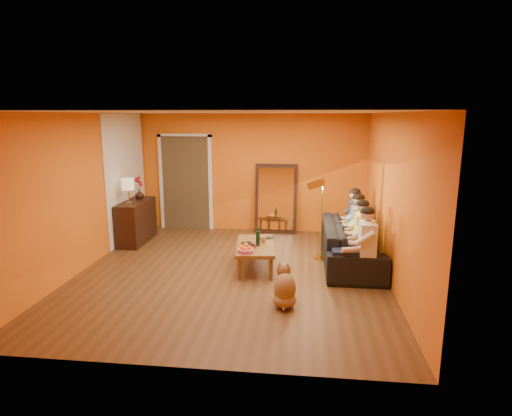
# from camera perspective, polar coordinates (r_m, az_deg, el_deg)

# --- Properties ---
(room_shell) EXTENTS (5.00, 5.50, 2.60)m
(room_shell) POSITION_cam_1_polar(r_m,az_deg,el_deg) (7.18, -2.90, 2.19)
(room_shell) COLOR brown
(room_shell) RESTS_ON ground
(white_accent) EXTENTS (0.02, 1.90, 2.58)m
(white_accent) POSITION_cam_1_polar(r_m,az_deg,el_deg) (9.20, -16.94, 3.90)
(white_accent) COLOR white
(white_accent) RESTS_ON wall_left
(doorway_recess) EXTENTS (1.06, 0.30, 2.10)m
(doorway_recess) POSITION_cam_1_polar(r_m,az_deg,el_deg) (9.92, -9.14, 3.38)
(doorway_recess) COLOR #3F2D19
(doorway_recess) RESTS_ON floor
(door_jamb_left) EXTENTS (0.08, 0.06, 2.20)m
(door_jamb_left) POSITION_cam_1_polar(r_m,az_deg,el_deg) (9.97, -12.49, 3.30)
(door_jamb_left) COLOR white
(door_jamb_left) RESTS_ON wall_back
(door_jamb_right) EXTENTS (0.08, 0.06, 2.20)m
(door_jamb_right) POSITION_cam_1_polar(r_m,az_deg,el_deg) (9.66, -6.07, 3.24)
(door_jamb_right) COLOR white
(door_jamb_right) RESTS_ON wall_back
(door_header) EXTENTS (1.22, 0.06, 0.08)m
(door_header) POSITION_cam_1_polar(r_m,az_deg,el_deg) (9.70, -9.55, 9.53)
(door_header) COLOR white
(door_header) RESTS_ON wall_back
(mirror_frame) EXTENTS (0.92, 0.27, 1.51)m
(mirror_frame) POSITION_cam_1_polar(r_m,az_deg,el_deg) (9.43, 2.68, 1.28)
(mirror_frame) COLOR black
(mirror_frame) RESTS_ON floor
(mirror_glass) EXTENTS (0.78, 0.21, 1.35)m
(mirror_glass) POSITION_cam_1_polar(r_m,az_deg,el_deg) (9.39, 2.66, 1.23)
(mirror_glass) COLOR white
(mirror_glass) RESTS_ON mirror_frame
(sideboard) EXTENTS (0.44, 1.18, 0.85)m
(sideboard) POSITION_cam_1_polar(r_m,az_deg,el_deg) (9.09, -15.67, -1.75)
(sideboard) COLOR black
(sideboard) RESTS_ON floor
(table_lamp) EXTENTS (0.24, 0.24, 0.51)m
(table_lamp) POSITION_cam_1_polar(r_m,az_deg,el_deg) (8.68, -16.66, 2.13)
(table_lamp) COLOR beige
(table_lamp) RESTS_ON sideboard
(sofa) EXTENTS (2.40, 0.94, 0.70)m
(sofa) POSITION_cam_1_polar(r_m,az_deg,el_deg) (7.73, 12.51, -4.60)
(sofa) COLOR black
(sofa) RESTS_ON floor
(coffee_table) EXTENTS (0.76, 1.28, 0.42)m
(coffee_table) POSITION_cam_1_polar(r_m,az_deg,el_deg) (7.31, -0.10, -6.45)
(coffee_table) COLOR brown
(coffee_table) RESTS_ON floor
(floor_lamp) EXTENTS (0.36, 0.31, 1.44)m
(floor_lamp) POSITION_cam_1_polar(r_m,az_deg,el_deg) (7.70, 8.81, -1.67)
(floor_lamp) COLOR gold
(floor_lamp) RESTS_ON floor
(dog) EXTENTS (0.45, 0.57, 0.59)m
(dog) POSITION_cam_1_polar(r_m,az_deg,el_deg) (5.92, 3.87, -10.23)
(dog) COLOR olive
(dog) RESTS_ON floor
(person_far_left) EXTENTS (0.70, 0.44, 1.22)m
(person_far_left) POSITION_cam_1_polar(r_m,az_deg,el_deg) (6.72, 14.56, -4.96)
(person_far_left) COLOR beige
(person_far_left) RESTS_ON sofa
(person_mid_left) EXTENTS (0.70, 0.44, 1.22)m
(person_mid_left) POSITION_cam_1_polar(r_m,az_deg,el_deg) (7.25, 13.98, -3.68)
(person_mid_left) COLOR #E6E34C
(person_mid_left) RESTS_ON sofa
(person_mid_right) EXTENTS (0.70, 0.44, 1.22)m
(person_mid_right) POSITION_cam_1_polar(r_m,az_deg,el_deg) (7.77, 13.47, -2.57)
(person_mid_right) COLOR #81A3C8
(person_mid_right) RESTS_ON sofa
(person_far_right) EXTENTS (0.70, 0.44, 1.22)m
(person_far_right) POSITION_cam_1_polar(r_m,az_deg,el_deg) (8.30, 13.04, -1.61)
(person_far_right) COLOR #37373C
(person_far_right) RESTS_ON sofa
(fruit_bowl) EXTENTS (0.26, 0.26, 0.16)m
(fruit_bowl) POSITION_cam_1_polar(r_m,az_deg,el_deg) (6.81, -1.38, -5.31)
(fruit_bowl) COLOR #DB4D7A
(fruit_bowl) RESTS_ON coffee_table
(wine_bottle) EXTENTS (0.07, 0.07, 0.31)m
(wine_bottle) POSITION_cam_1_polar(r_m,az_deg,el_deg) (7.15, 0.25, -3.82)
(wine_bottle) COLOR black
(wine_bottle) RESTS_ON coffee_table
(tumbler) EXTENTS (0.13, 0.13, 0.10)m
(tumbler) POSITION_cam_1_polar(r_m,az_deg,el_deg) (7.33, 0.94, -4.25)
(tumbler) COLOR #B27F3F
(tumbler) RESTS_ON coffee_table
(laptop) EXTENTS (0.31, 0.21, 0.02)m
(laptop) POSITION_cam_1_polar(r_m,az_deg,el_deg) (7.56, 1.57, -4.06)
(laptop) COLOR black
(laptop) RESTS_ON coffee_table
(book_lower) EXTENTS (0.23, 0.27, 0.02)m
(book_lower) POSITION_cam_1_polar(r_m,az_deg,el_deg) (7.07, -1.74, -5.21)
(book_lower) COLOR black
(book_lower) RESTS_ON coffee_table
(book_mid) EXTENTS (0.23, 0.28, 0.02)m
(book_mid) POSITION_cam_1_polar(r_m,az_deg,el_deg) (7.08, -1.65, -5.02)
(book_mid) COLOR #B51423
(book_mid) RESTS_ON book_lower
(book_upper) EXTENTS (0.26, 0.28, 0.02)m
(book_upper) POSITION_cam_1_polar(r_m,az_deg,el_deg) (7.05, -1.75, -4.91)
(book_upper) COLOR black
(book_upper) RESTS_ON book_mid
(vase) EXTENTS (0.19, 0.19, 0.20)m
(vase) POSITION_cam_1_polar(r_m,az_deg,el_deg) (9.21, -15.28, 1.78)
(vase) COLOR black
(vase) RESTS_ON sideboard
(flowers) EXTENTS (0.17, 0.17, 0.48)m
(flowers) POSITION_cam_1_polar(r_m,az_deg,el_deg) (9.17, -15.37, 3.39)
(flowers) COLOR #B51423
(flowers) RESTS_ON vase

